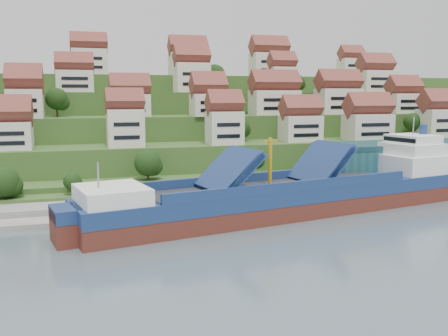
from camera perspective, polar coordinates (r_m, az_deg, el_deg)
name	(u,v)px	position (r m, az deg, el deg)	size (l,w,h in m)	color
ground	(266,216)	(101.85, 4.83, -5.45)	(300.00, 300.00, 0.00)	slate
quay	(321,191)	(123.10, 11.00, -2.63)	(180.00, 14.00, 2.20)	gray
hillside	(172,129)	(199.39, -6.02, 4.43)	(260.00, 128.00, 31.00)	#2D4C1E
hillside_village	(200,94)	(157.13, -2.75, 8.42)	(160.02, 63.02, 28.84)	silver
hillside_trees	(173,121)	(139.63, -5.80, 5.32)	(146.10, 62.41, 31.46)	#1E3D14
warehouse	(428,160)	(141.27, 22.29, 0.81)	(60.00, 15.00, 10.00)	#21585A
flagpole	(324,171)	(116.89, 11.38, -0.35)	(1.28, 0.16, 8.00)	gray
cargo_ship	(297,196)	(104.24, 8.38, -3.18)	(86.62, 29.64, 19.10)	#59251B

